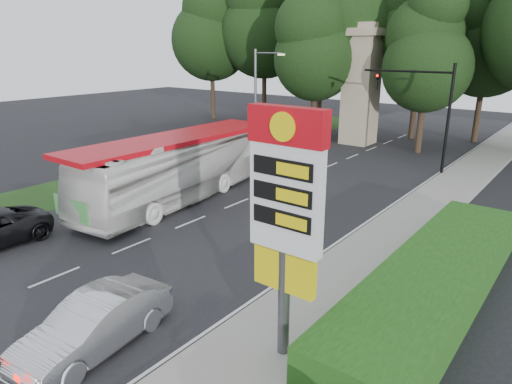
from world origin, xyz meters
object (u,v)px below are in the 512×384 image
Objects in this scene: monument at (361,84)px; sedan_silver at (95,324)px; transit_bus at (176,169)px; gas_station_pylon at (286,204)px; traffic_signal_mast at (429,102)px; streetlight_signs at (258,96)px.

monument is 32.02m from sedan_silver.
monument reaches higher than transit_bus.
traffic_signal_mast is at bearing 99.09° from gas_station_pylon.
gas_station_pylon reaches higher than sedan_silver.
gas_station_pylon is 1.44× the size of sedan_silver.
sedan_silver is at bearing -145.58° from gas_station_pylon.
monument is at bearing 95.48° from sedan_silver.
monument is (-11.20, 28.01, 0.66)m from gas_station_pylon.
monument is at bearing 142.00° from traffic_signal_mast.
streetlight_signs is at bearing -171.08° from traffic_signal_mast.
traffic_signal_mast is 25.29m from sedan_silver.
traffic_signal_mast is 0.72× the size of monument.
streetlight_signs is 1.68× the size of sedan_silver.
streetlight_signs reaches higher than transit_bus.
monument reaches higher than sedan_silver.
gas_station_pylon is at bearing -80.91° from traffic_signal_mast.
gas_station_pylon is 6.41m from sedan_silver.
monument is at bearing 111.80° from gas_station_pylon.
streetlight_signs is 0.80× the size of monument.
monument is at bearing 58.03° from streetlight_signs.
gas_station_pylon is 0.68× the size of monument.
streetlight_signs reaches higher than gas_station_pylon.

